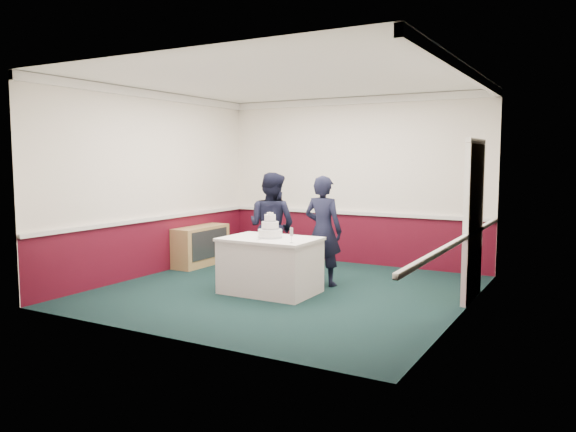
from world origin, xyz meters
The scene contains 9 objects.
ground centered at (0.00, 0.00, 0.00)m, with size 5.00×5.00×0.00m, color #122B25.
room_shell centered at (0.08, 0.61, 1.97)m, with size 5.00×5.00×3.00m.
sideboard centered at (-2.28, 0.95, 0.35)m, with size 0.41×1.20×0.70m.
cake_table centered at (-0.12, -0.22, 0.40)m, with size 1.32×0.92×0.79m.
wedding_cake centered at (-0.12, -0.22, 0.90)m, with size 0.35×0.35×0.36m.
cake_knife centered at (-0.15, -0.42, 0.79)m, with size 0.01×0.22×0.01m, color silver.
champagne_flute centered at (0.38, -0.50, 0.93)m, with size 0.05×0.05×0.21m.
person_man centered at (-0.57, 0.56, 0.85)m, with size 0.82×0.64×1.69m, color black.
person_woman centered at (0.32, 0.58, 0.83)m, with size 0.60×0.40×1.66m, color black.
Camera 1 is at (3.94, -6.95, 1.91)m, focal length 35.00 mm.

